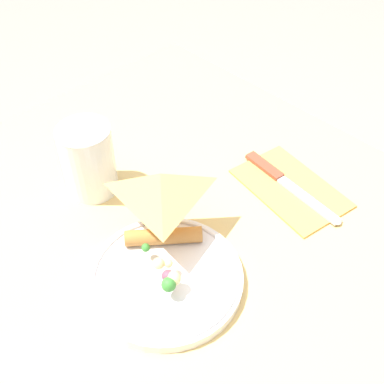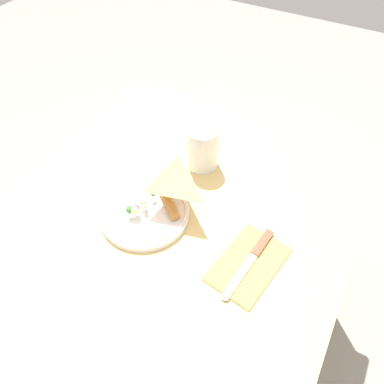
{
  "view_description": "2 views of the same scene",
  "coord_description": "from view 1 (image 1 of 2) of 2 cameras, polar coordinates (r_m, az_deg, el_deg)",
  "views": [
    {
      "loc": [
        0.33,
        -0.31,
        1.28
      ],
      "look_at": [
        -0.04,
        0.05,
        0.78
      ],
      "focal_mm": 45.0,
      "sensor_mm": 36.0,
      "label": 1
    },
    {
      "loc": [
        0.47,
        0.32,
        1.44
      ],
      "look_at": [
        -0.04,
        0.04,
        0.79
      ],
      "focal_mm": 35.0,
      "sensor_mm": 36.0,
      "label": 2
    }
  ],
  "objects": [
    {
      "name": "dining_table",
      "position": [
        0.82,
        -0.59,
        -11.63
      ],
      "size": [
        0.98,
        0.85,
        0.71
      ],
      "color": "#DBB770",
      "rests_on": "ground_plane"
    },
    {
      "name": "milk_glass",
      "position": [
        0.8,
        -12.15,
        3.54
      ],
      "size": [
        0.09,
        0.09,
        0.12
      ],
      "color": "white",
      "rests_on": "dining_table"
    },
    {
      "name": "plate_pizza",
      "position": [
        0.69,
        -3.18,
        -9.65
      ],
      "size": [
        0.22,
        0.22,
        0.05
      ],
      "color": "white",
      "rests_on": "dining_table"
    },
    {
      "name": "napkin_folded",
      "position": [
        0.84,
        11.57,
        0.46
      ],
      "size": [
        0.2,
        0.15,
        0.0
      ],
      "rotation": [
        0.0,
        0.0,
        -0.16
      ],
      "color": "#E59E4C",
      "rests_on": "dining_table"
    },
    {
      "name": "butter_knife",
      "position": [
        0.84,
        11.08,
        1.12
      ],
      "size": [
        0.21,
        0.04,
        0.01
      ],
      "rotation": [
        0.0,
        0.0,
        -0.11
      ],
      "color": "#99422D",
      "rests_on": "napkin_folded"
    }
  ]
}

